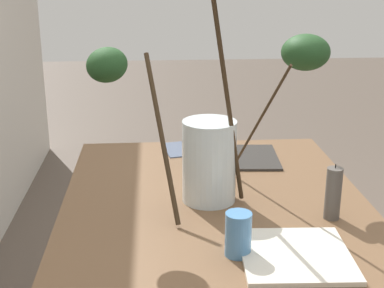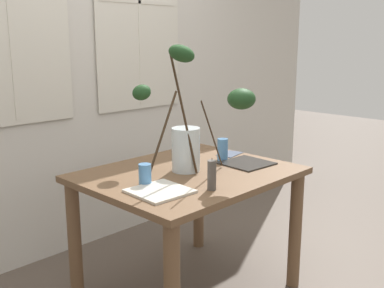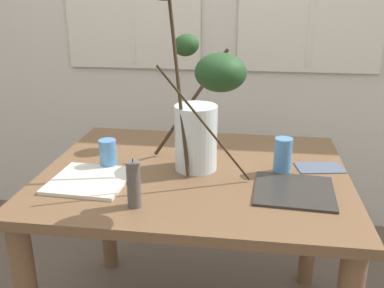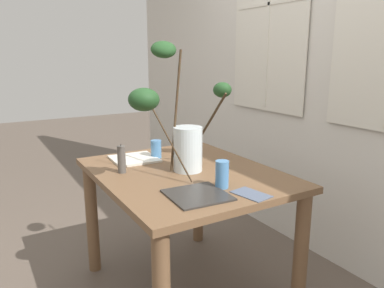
{
  "view_description": "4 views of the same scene",
  "coord_description": "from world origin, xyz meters",
  "px_view_note": "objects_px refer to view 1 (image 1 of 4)",
  "views": [
    {
      "loc": [
        -1.55,
        0.18,
        1.47
      ],
      "look_at": [
        0.06,
        0.07,
        0.93
      ],
      "focal_mm": 51.61,
      "sensor_mm": 36.0,
      "label": 1
    },
    {
      "loc": [
        -1.81,
        -1.79,
        1.51
      ],
      "look_at": [
        0.03,
        0.0,
        0.93
      ],
      "focal_mm": 43.09,
      "sensor_mm": 36.0,
      "label": 2
    },
    {
      "loc": [
        0.2,
        -1.52,
        1.43
      ],
      "look_at": [
        -0.02,
        0.06,
        0.85
      ],
      "focal_mm": 40.3,
      "sensor_mm": 36.0,
      "label": 3
    },
    {
      "loc": [
        1.77,
        -1.0,
        1.41
      ],
      "look_at": [
        0.04,
        0.02,
        0.93
      ],
      "focal_mm": 34.96,
      "sensor_mm": 36.0,
      "label": 4
    }
  ],
  "objects_px": {
    "vase_with_branches": "(224,117)",
    "pillar_candle": "(333,194)",
    "plate_square_left": "(295,255)",
    "plate_square_right": "(241,157)",
    "drinking_glass_blue_left": "(238,234)",
    "drinking_glass_blue_right": "(199,145)",
    "dining_table": "(215,239)"
  },
  "relations": [
    {
      "from": "vase_with_branches",
      "to": "drinking_glass_blue_left",
      "type": "bearing_deg",
      "value": 179.39
    },
    {
      "from": "dining_table",
      "to": "drinking_glass_blue_right",
      "type": "bearing_deg",
      "value": 4.16
    },
    {
      "from": "dining_table",
      "to": "drinking_glass_blue_right",
      "type": "xyz_separation_m",
      "value": [
        0.33,
        0.02,
        0.21
      ]
    },
    {
      "from": "plate_square_left",
      "to": "dining_table",
      "type": "bearing_deg",
      "value": 23.73
    },
    {
      "from": "plate_square_right",
      "to": "pillar_candle",
      "type": "bearing_deg",
      "value": -160.95
    },
    {
      "from": "dining_table",
      "to": "drinking_glass_blue_right",
      "type": "relative_size",
      "value": 8.42
    },
    {
      "from": "plate_square_left",
      "to": "plate_square_right",
      "type": "bearing_deg",
      "value": 1.67
    },
    {
      "from": "vase_with_branches",
      "to": "plate_square_right",
      "type": "distance_m",
      "value": 0.46
    },
    {
      "from": "drinking_glass_blue_left",
      "to": "drinking_glass_blue_right",
      "type": "height_order",
      "value": "drinking_glass_blue_right"
    },
    {
      "from": "drinking_glass_blue_left",
      "to": "vase_with_branches",
      "type": "bearing_deg",
      "value": -0.61
    },
    {
      "from": "dining_table",
      "to": "drinking_glass_blue_right",
      "type": "distance_m",
      "value": 0.39
    },
    {
      "from": "drinking_glass_blue_right",
      "to": "plate_square_left",
      "type": "relative_size",
      "value": 0.51
    },
    {
      "from": "drinking_glass_blue_left",
      "to": "plate_square_left",
      "type": "relative_size",
      "value": 0.42
    },
    {
      "from": "vase_with_branches",
      "to": "drinking_glass_blue_right",
      "type": "bearing_deg",
      "value": 7.97
    },
    {
      "from": "drinking_glass_blue_left",
      "to": "plate_square_left",
      "type": "bearing_deg",
      "value": -99.94
    },
    {
      "from": "plate_square_left",
      "to": "vase_with_branches",
      "type": "bearing_deg",
      "value": 20.77
    },
    {
      "from": "drinking_glass_blue_right",
      "to": "pillar_candle",
      "type": "xyz_separation_m",
      "value": [
        -0.48,
        -0.34,
        0.01
      ]
    },
    {
      "from": "vase_with_branches",
      "to": "plate_square_left",
      "type": "relative_size",
      "value": 2.84
    },
    {
      "from": "plate_square_left",
      "to": "pillar_candle",
      "type": "relative_size",
      "value": 1.63
    },
    {
      "from": "dining_table",
      "to": "vase_with_branches",
      "type": "height_order",
      "value": "vase_with_branches"
    },
    {
      "from": "plate_square_left",
      "to": "drinking_glass_blue_right",
      "type": "bearing_deg",
      "value": 14.85
    },
    {
      "from": "plate_square_right",
      "to": "vase_with_branches",
      "type": "bearing_deg",
      "value": 162.31
    },
    {
      "from": "vase_with_branches",
      "to": "drinking_glass_blue_left",
      "type": "distance_m",
      "value": 0.4
    },
    {
      "from": "vase_with_branches",
      "to": "pillar_candle",
      "type": "bearing_deg",
      "value": -117.31
    },
    {
      "from": "drinking_glass_blue_right",
      "to": "plate_square_right",
      "type": "height_order",
      "value": "drinking_glass_blue_right"
    },
    {
      "from": "vase_with_branches",
      "to": "pillar_candle",
      "type": "distance_m",
      "value": 0.38
    },
    {
      "from": "plate_square_left",
      "to": "plate_square_right",
      "type": "distance_m",
      "value": 0.73
    },
    {
      "from": "vase_with_branches",
      "to": "plate_square_left",
      "type": "bearing_deg",
      "value": -159.23
    },
    {
      "from": "drinking_glass_blue_left",
      "to": "plate_square_left",
      "type": "height_order",
      "value": "drinking_glass_blue_left"
    },
    {
      "from": "drinking_glass_blue_right",
      "to": "pillar_candle",
      "type": "height_order",
      "value": "pillar_candle"
    },
    {
      "from": "vase_with_branches",
      "to": "plate_square_left",
      "type": "distance_m",
      "value": 0.47
    },
    {
      "from": "dining_table",
      "to": "plate_square_right",
      "type": "height_order",
      "value": "plate_square_right"
    }
  ]
}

